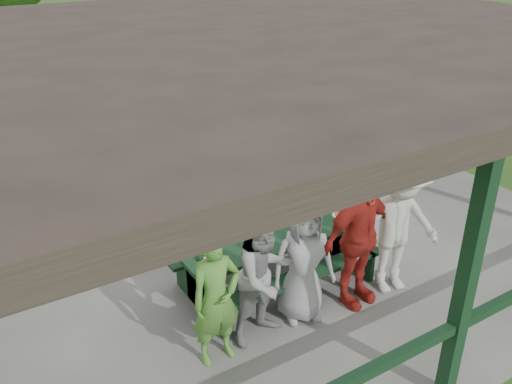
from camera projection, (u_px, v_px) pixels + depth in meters
ground at (255, 243)px, 8.70m from camera, size 90.00×90.00×0.00m
concrete_slab at (255, 240)px, 8.67m from camera, size 10.00×8.00×0.10m
pavilion_structure at (255, 41)px, 7.31m from camera, size 10.60×8.60×3.24m
picnic_table_near at (276, 254)px, 7.33m from camera, size 2.65×1.39×0.75m
picnic_table_far at (217, 195)px, 8.94m from camera, size 2.86×1.39×0.75m
table_setting at (275, 233)px, 7.23m from camera, size 2.28×0.45×0.10m
contestant_green at (216, 299)px, 5.89m from camera, size 0.59×0.39×1.62m
contestant_grey_left at (265, 276)px, 6.23m from camera, size 0.91×0.76×1.68m
contestant_grey_mid at (303, 261)px, 6.56m from camera, size 0.91×0.72×1.62m
contestant_red at (359, 237)px, 6.77m from camera, size 1.17×0.58×1.93m
contestant_white_fedora at (398, 226)px, 7.03m from camera, size 1.37×0.96×1.98m
spectator_lblue at (181, 163)px, 9.45m from camera, size 1.40×0.47×1.51m
spectator_blue at (115, 153)px, 9.28m from camera, size 0.83×0.68×1.96m
spectator_grey at (282, 141)px, 10.40m from camera, size 0.82×0.67×1.55m
pickup_truck at (117, 86)px, 14.56m from camera, size 5.65×3.46×1.46m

